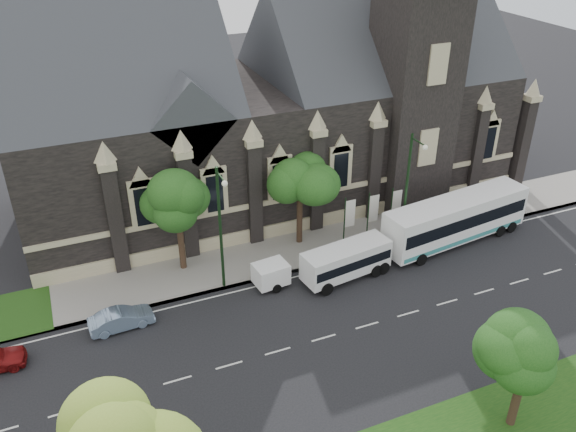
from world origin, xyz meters
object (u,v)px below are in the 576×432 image
banner_flag_right (394,206)px  tree_walk_right (302,172)px  street_lamp_near (408,186)px  banner_flag_center (372,211)px  banner_flag_left (348,216)px  shuttle_bus (346,260)px  tree_walk_left (179,196)px  sedan (121,319)px  street_lamp_mid (221,224)px  tree_park_east (528,351)px  box_trailer (271,274)px  tour_coach (456,219)px

banner_flag_right → tree_walk_right: bearing=166.4°
banner_flag_right → street_lamp_near: bearing=-98.6°
tree_walk_right → banner_flag_center: tree_walk_right is taller
banner_flag_left → shuttle_bus: banner_flag_left is taller
tree_walk_left → banner_flag_center: bearing=-6.9°
banner_flag_center → sedan: 19.70m
tree_walk_left → banner_flag_left: bearing=-8.0°
tree_walk_right → banner_flag_left: tree_walk_right is taller
street_lamp_mid → banner_flag_left: size_ratio=2.25×
tree_walk_right → banner_flag_left: (3.08, -1.71, -3.43)m
tree_park_east → box_trailer: 17.48m
banner_flag_center → shuttle_bus: size_ratio=0.61×
tree_walk_right → banner_flag_right: bearing=-13.6°
sedan → box_trailer: bearing=-90.7°
banner_flag_center → street_lamp_mid: bearing=-171.2°
tree_park_east → banner_flag_right: tree_park_east is taller
tree_park_east → tree_walk_right: (-2.96, 20.04, 1.20)m
tour_coach → banner_flag_center: bearing=146.7°
banner_flag_left → banner_flag_center: bearing=0.0°
tree_park_east → shuttle_bus: bearing=97.9°
street_lamp_near → banner_flag_left: (-3.71, 1.91, -2.73)m
street_lamp_near → banner_flag_center: bearing=131.9°
street_lamp_mid → tour_coach: size_ratio=0.72×
tree_park_east → banner_flag_center: 18.58m
banner_flag_right → box_trailer: 11.71m
tree_park_east → banner_flag_left: 18.46m
shuttle_bus → tree_walk_right: bearing=91.9°
banner_flag_right → sedan: 21.67m
banner_flag_left → shuttle_bus: bearing=-118.7°
tree_walk_left → banner_flag_center: (14.08, -1.70, -3.35)m
sedan → street_lamp_mid: bearing=-82.5°
banner_flag_center → banner_flag_right: (2.00, 0.00, 0.00)m
banner_flag_left → shuttle_bus: 4.51m
street_lamp_mid → box_trailer: bearing=-16.6°
street_lamp_mid → banner_flag_left: 10.81m
street_lamp_mid → box_trailer: 5.18m
banner_flag_left → banner_flag_center: size_ratio=1.00×
banner_flag_center → sedan: banner_flag_center is taller
tour_coach → box_trailer: 15.01m
street_lamp_near → street_lamp_mid: (-14.00, 0.00, 0.00)m
banner_flag_right → tour_coach: (3.69, -2.81, -0.44)m
tour_coach → shuttle_bus: tour_coach is taller
tree_park_east → tree_walk_right: bearing=98.4°
street_lamp_near → banner_flag_center: street_lamp_near is taller
shuttle_bus → box_trailer: shuttle_bus is taller
tour_coach → sedan: 25.09m
shuttle_bus → tree_park_east: bearing=-90.0°
tree_walk_left → banner_flag_right: tree_walk_left is taller
street_lamp_mid → banner_flag_right: 14.67m
tree_walk_right → banner_flag_right: (7.08, -1.71, -3.43)m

